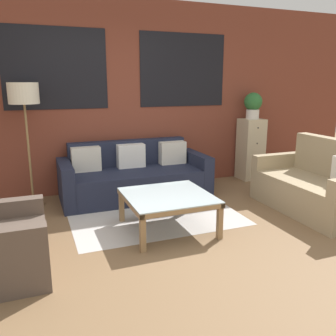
% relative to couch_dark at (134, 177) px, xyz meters
% --- Properties ---
extents(ground_plane, '(16.00, 16.00, 0.00)m').
position_rel_couch_dark_xyz_m(ground_plane, '(-0.00, -1.95, -0.28)').
color(ground_plane, brown).
extents(wall_back_brick, '(8.40, 0.09, 2.80)m').
position_rel_couch_dark_xyz_m(wall_back_brick, '(-0.00, 0.49, 1.12)').
color(wall_back_brick, brown).
rests_on(wall_back_brick, ground_plane).
extents(rug, '(2.05, 1.67, 0.00)m').
position_rel_couch_dark_xyz_m(rug, '(0.01, -0.73, -0.28)').
color(rug, '#BCB7B2').
rests_on(rug, ground_plane).
extents(couch_dark, '(2.08, 0.88, 0.78)m').
position_rel_couch_dark_xyz_m(couch_dark, '(0.00, 0.00, 0.00)').
color(couch_dark, '#1E2338').
rests_on(couch_dark, ground_plane).
extents(settee_vintage, '(0.80, 1.53, 0.92)m').
position_rel_couch_dark_xyz_m(settee_vintage, '(2.00, -1.42, 0.03)').
color(settee_vintage, tan).
rests_on(settee_vintage, ground_plane).
extents(coffee_table, '(0.92, 0.92, 0.41)m').
position_rel_couch_dark_xyz_m(coffee_table, '(0.01, -1.31, 0.07)').
color(coffee_table, silver).
rests_on(coffee_table, ground_plane).
extents(floor_lamp, '(0.38, 0.38, 1.62)m').
position_rel_couch_dark_xyz_m(floor_lamp, '(-1.39, 0.12, 1.12)').
color(floor_lamp, olive).
rests_on(floor_lamp, ground_plane).
extents(drawer_cabinet, '(0.37, 0.37, 1.02)m').
position_rel_couch_dark_xyz_m(drawer_cabinet, '(2.12, 0.23, 0.23)').
color(drawer_cabinet, '#C6B793').
rests_on(drawer_cabinet, ground_plane).
extents(potted_plant, '(0.30, 0.30, 0.43)m').
position_rel_couch_dark_xyz_m(potted_plant, '(2.12, 0.23, 0.98)').
color(potted_plant, silver).
rests_on(potted_plant, drawer_cabinet).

